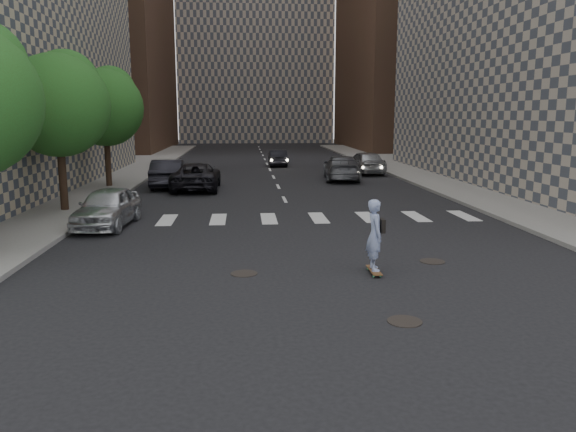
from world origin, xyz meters
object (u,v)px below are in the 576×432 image
Objects in this scene: tree_b at (59,101)px; skateboarder at (375,235)px; silver_sedan at (107,207)px; traffic_car_e at (278,158)px; traffic_car_a at (168,173)px; tree_c at (106,104)px; traffic_car_b at (342,168)px; traffic_car_d at (365,162)px; traffic_car_c at (196,176)px.

skateboarder is at bearing -43.19° from tree_b.
silver_sedan is (-8.39, 6.93, -0.30)m from skateboarder.
skateboarder is 31.05m from traffic_car_e.
traffic_car_a is 14.59m from traffic_car_e.
silver_sedan is 25.33m from traffic_car_e.
silver_sedan is at bearing 83.92° from traffic_car_a.
tree_c is 14.48m from traffic_car_b.
traffic_car_e is at bearing -65.13° from traffic_car_b.
traffic_car_d is 8.58m from traffic_car_e.
tree_c reaches higher than traffic_car_b.
tree_b reaches higher than traffic_car_c.
traffic_car_d reaches higher than silver_sedan.
traffic_car_c is (-8.76, -4.00, -0.03)m from traffic_car_b.
traffic_car_a is 1.02× the size of traffic_car_d.
tree_b is 1.24× the size of traffic_car_c.
traffic_car_d is at bearing 42.23° from tree_b.
traffic_car_c is 14.98m from traffic_car_e.
skateboarder is at bearing 110.48° from traffic_car_a.
traffic_car_e is at bearing 51.53° from tree_c.
tree_b is 1.40× the size of traffic_car_d.
tree_c reaches higher than skateboarder.
tree_c is 17.64m from traffic_car_d.
tree_b is 1.00× the size of tree_c.
skateboarder is 0.37× the size of traffic_car_c.
traffic_car_a is (3.23, 0.06, -3.85)m from tree_c.
silver_sedan is 0.80× the size of traffic_car_c.
tree_c is 1.24× the size of traffic_car_b.
tree_b reaches higher than skateboarder.
traffic_car_c is (-5.95, 17.04, -0.29)m from skateboarder.
traffic_car_e is (10.22, 20.86, -4.00)m from tree_b.
tree_c is 5.02m from traffic_car_a.
silver_sedan is at bearing 57.49° from traffic_car_b.
tree_b is at bearing -90.00° from tree_c.
traffic_car_e is (6.99, 12.80, -0.15)m from traffic_car_a.
traffic_car_d is at bearing -116.54° from traffic_car_b.
traffic_car_a reaches higher than traffic_car_b.
traffic_car_d is (13.50, 17.73, 0.08)m from silver_sedan.
traffic_car_a is at bearing 113.18° from skateboarder.
traffic_car_a is (0.77, 11.31, 0.07)m from silver_sedan.
traffic_car_c is at bearing 69.20° from traffic_car_e.
traffic_car_d is at bearing 131.96° from traffic_car_e.
traffic_car_d is at bearing 57.13° from silver_sedan.
tree_b is 17.87m from traffic_car_b.
traffic_car_e is (-3.43, 10.00, -0.13)m from traffic_car_b.
skateboarder is 0.37× the size of traffic_car_b.
traffic_car_d is (12.73, 6.42, 0.01)m from traffic_car_a.
tree_c is at bearing 17.37° from traffic_car_d.
traffic_car_d is at bearing -144.96° from traffic_car_c.
traffic_car_b is (11.20, 14.11, 0.04)m from silver_sedan.
skateboarder reaches higher than traffic_car_a.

